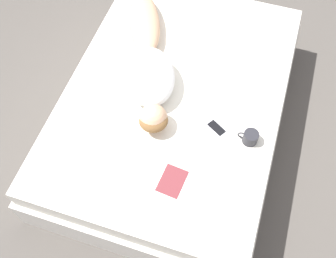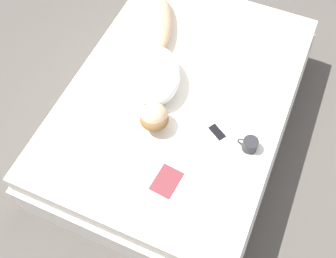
% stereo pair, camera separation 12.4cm
% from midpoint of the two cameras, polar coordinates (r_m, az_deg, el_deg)
% --- Properties ---
extents(ground_plane, '(12.00, 12.00, 0.00)m').
position_cam_midpoint_polar(ground_plane, '(3.10, 2.68, 0.35)').
color(ground_plane, '#4C4742').
extents(bed, '(1.50, 2.12, 0.48)m').
position_cam_midpoint_polar(bed, '(2.90, 2.86, 2.74)').
color(bed, beige).
rests_on(bed, ground_plane).
extents(person, '(0.70, 1.25, 0.20)m').
position_cam_midpoint_polar(person, '(2.74, -0.53, 9.78)').
color(person, tan).
rests_on(person, bed).
extents(open_magazine, '(0.46, 0.32, 0.01)m').
position_cam_midpoint_polar(open_magazine, '(2.34, 3.58, -8.82)').
color(open_magazine, silver).
rests_on(open_magazine, bed).
extents(coffee_mug, '(0.13, 0.10, 0.09)m').
position_cam_midpoint_polar(coffee_mug, '(2.48, 13.19, -2.25)').
color(coffee_mug, '#232328').
rests_on(coffee_mug, bed).
extents(cell_phone, '(0.16, 0.13, 0.01)m').
position_cam_midpoint_polar(cell_phone, '(2.53, 8.52, -0.55)').
color(cell_phone, silver).
rests_on(cell_phone, bed).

